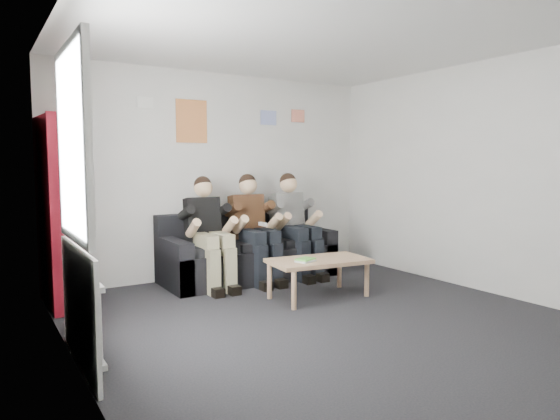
# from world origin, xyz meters

# --- Properties ---
(room_shell) EXTENTS (5.00, 5.00, 5.00)m
(room_shell) POSITION_xyz_m (0.00, 0.00, 1.35)
(room_shell) COLOR black
(room_shell) RESTS_ON ground
(sofa) EXTENTS (2.23, 0.91, 0.86)m
(sofa) POSITION_xyz_m (0.18, 2.08, 0.31)
(sofa) COLOR black
(sofa) RESTS_ON ground
(bookshelf) EXTENTS (0.30, 0.90, 2.00)m
(bookshelf) POSITION_xyz_m (-2.07, 2.00, 1.00)
(bookshelf) COLOR maroon
(bookshelf) RESTS_ON ground
(coffee_table) EXTENTS (1.10, 0.60, 0.44)m
(coffee_table) POSITION_xyz_m (0.42, 0.81, 0.39)
(coffee_table) COLOR tan
(coffee_table) RESTS_ON ground
(game_cases) EXTENTS (0.22, 0.18, 0.03)m
(game_cases) POSITION_xyz_m (0.21, 0.78, 0.46)
(game_cases) COLOR silver
(game_cases) RESTS_ON coffee_table
(person_left) EXTENTS (0.41, 0.88, 1.35)m
(person_left) POSITION_xyz_m (-0.44, 1.87, 0.67)
(person_left) COLOR black
(person_left) RESTS_ON sofa
(person_middle) EXTENTS (0.42, 0.91, 1.37)m
(person_middle) POSITION_xyz_m (0.18, 1.87, 0.68)
(person_middle) COLOR #51311B
(person_middle) RESTS_ON sofa
(person_right) EXTENTS (0.43, 0.91, 1.38)m
(person_right) POSITION_xyz_m (0.81, 1.87, 0.68)
(person_right) COLOR silver
(person_right) RESTS_ON sofa
(radiator) EXTENTS (0.10, 0.64, 0.60)m
(radiator) POSITION_xyz_m (-2.15, 0.20, 0.35)
(radiator) COLOR silver
(radiator) RESTS_ON ground
(window) EXTENTS (0.05, 1.30, 2.36)m
(window) POSITION_xyz_m (-2.22, 0.20, 1.03)
(window) COLOR white
(window) RESTS_ON room_shell
(poster_large) EXTENTS (0.42, 0.01, 0.55)m
(poster_large) POSITION_xyz_m (-0.40, 2.49, 2.05)
(poster_large) COLOR gold
(poster_large) RESTS_ON room_shell
(poster_blue) EXTENTS (0.25, 0.01, 0.20)m
(poster_blue) POSITION_xyz_m (0.75, 2.49, 2.15)
(poster_blue) COLOR #4067DC
(poster_blue) RESTS_ON room_shell
(poster_pink) EXTENTS (0.22, 0.01, 0.18)m
(poster_pink) POSITION_xyz_m (1.25, 2.49, 2.20)
(poster_pink) COLOR #D74382
(poster_pink) RESTS_ON room_shell
(poster_sign) EXTENTS (0.20, 0.01, 0.14)m
(poster_sign) POSITION_xyz_m (-1.00, 2.49, 2.25)
(poster_sign) COLOR white
(poster_sign) RESTS_ON room_shell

